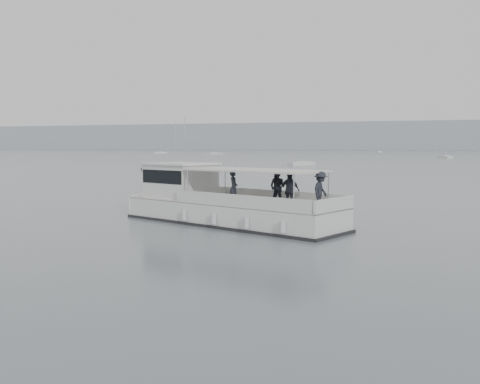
% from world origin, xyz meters
% --- Properties ---
extents(ground, '(1400.00, 1400.00, 0.00)m').
position_xyz_m(ground, '(0.00, 0.00, 0.00)').
color(ground, '#515B5F').
rests_on(ground, ground).
extents(headland, '(1400.00, 90.00, 28.00)m').
position_xyz_m(headland, '(0.00, 560.00, 14.00)').
color(headland, '#939EA8').
rests_on(headland, ground).
extents(tour_boat, '(13.13, 7.49, 5.65)m').
position_xyz_m(tour_boat, '(-0.25, 2.31, 0.93)').
color(tour_boat, silver).
rests_on(tour_boat, ground).
extents(moored_fleet, '(394.49, 369.11, 10.35)m').
position_xyz_m(moored_fleet, '(-12.34, 181.83, 0.36)').
color(moored_fleet, silver).
rests_on(moored_fleet, ground).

